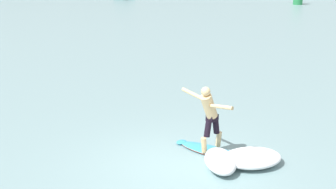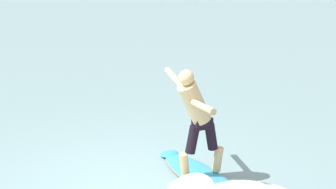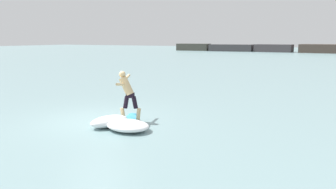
% 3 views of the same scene
% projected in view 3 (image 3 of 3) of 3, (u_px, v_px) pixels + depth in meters
% --- Properties ---
extents(ground_plane, '(200.00, 200.00, 0.00)m').
position_uv_depth(ground_plane, '(98.00, 120.00, 11.44)').
color(ground_plane, '#76979A').
extents(surfboard, '(1.39, 1.91, 0.22)m').
position_uv_depth(surfboard, '(131.00, 120.00, 11.32)').
color(surfboard, '#399DC9').
rests_on(surfboard, ground).
extents(surfer, '(0.89, 1.53, 1.66)m').
position_uv_depth(surfer, '(127.00, 91.00, 11.12)').
color(surfer, '#D6B27B').
rests_on(surfer, surfboard).
extents(wave_foam_at_tail, '(1.11, 1.50, 0.36)m').
position_uv_depth(wave_foam_at_tail, '(109.00, 121.00, 10.61)').
color(wave_foam_at_tail, white).
rests_on(wave_foam_at_tail, ground).
extents(wave_foam_at_nose, '(1.53, 1.22, 0.32)m').
position_uv_depth(wave_foam_at_nose, '(128.00, 126.00, 10.16)').
color(wave_foam_at_nose, white).
rests_on(wave_foam_at_nose, ground).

